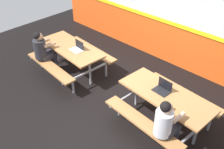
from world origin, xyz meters
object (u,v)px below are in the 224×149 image
object	(u,v)px
picnic_table_right	(165,101)
laptop_silver	(77,48)
laptop_dark	(163,89)
student_nearer	(43,50)
student_further	(166,123)
picnic_table_left	(71,53)

from	to	relation	value
picnic_table_right	laptop_silver	distance (m)	2.54
laptop_dark	student_nearer	bearing A→B (deg)	-167.97
picnic_table_right	laptop_silver	xyz separation A→B (m)	(-2.53, -0.06, 0.21)
student_further	laptop_dark	world-z (taller)	student_further
student_nearer	student_further	bearing A→B (deg)	0.37
laptop_silver	student_nearer	bearing A→B (deg)	-140.79
student_further	laptop_silver	size ratio (longest dim) A/B	3.60
picnic_table_right	student_nearer	world-z (taller)	student_nearer
picnic_table_left	laptop_silver	size ratio (longest dim) A/B	5.67
picnic_table_left	student_nearer	distance (m)	0.69
student_further	laptop_silver	bearing A→B (deg)	169.88
picnic_table_left	laptop_dark	bearing A→B (deg)	2.81
picnic_table_left	student_nearer	bearing A→B (deg)	-129.29
laptop_silver	picnic_table_left	bearing A→B (deg)	-175.20
student_nearer	laptop_silver	world-z (taller)	student_nearer
student_nearer	laptop_dark	size ratio (longest dim) A/B	3.60
student_nearer	laptop_silver	bearing A→B (deg)	39.21
student_further	laptop_dark	size ratio (longest dim) A/B	3.60
picnic_table_right	student_nearer	distance (m)	3.26
picnic_table_right	laptop_dark	xyz separation A→B (m)	(-0.12, 0.05, 0.21)
picnic_table_right	laptop_dark	bearing A→B (deg)	158.93
picnic_table_left	student_further	xyz separation A→B (m)	(3.17, -0.50, 0.13)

